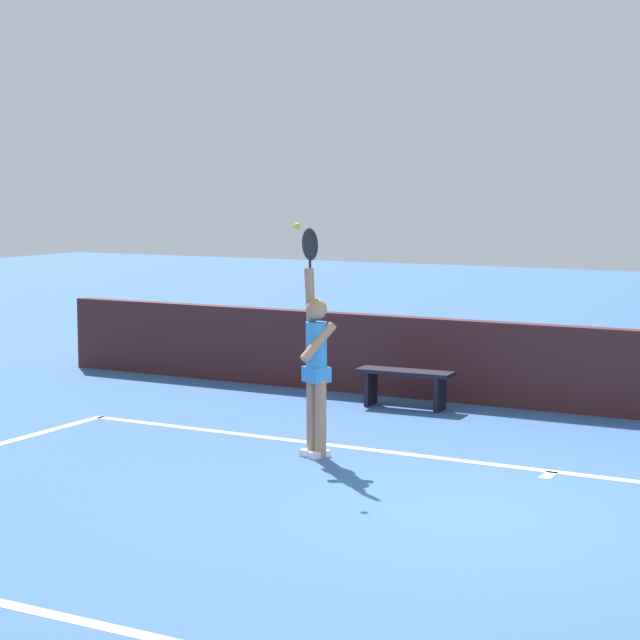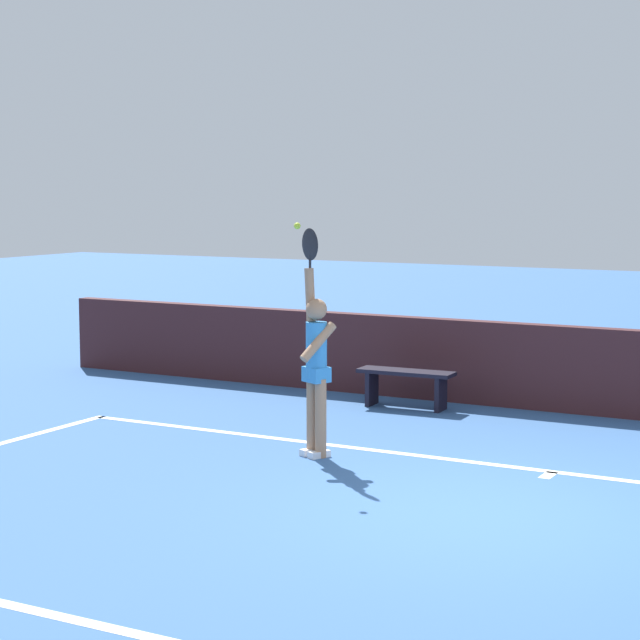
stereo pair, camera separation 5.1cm
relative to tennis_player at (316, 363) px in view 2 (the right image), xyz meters
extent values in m
plane|color=#355D96|center=(2.42, -1.18, -1.00)|extent=(60.00, 60.00, 0.00)
cube|color=white|center=(2.42, 0.53, -1.00)|extent=(11.56, 0.12, 0.00)
cube|color=white|center=(2.42, 0.38, -1.00)|extent=(0.12, 0.30, 0.00)
cube|color=#3E1D20|center=(2.42, 3.63, -0.45)|extent=(17.25, 0.22, 1.10)
cylinder|color=#A67B5B|center=(0.07, -0.03, -0.58)|extent=(0.12, 0.12, 0.84)
cylinder|color=#A67B5B|center=(-0.06, 0.03, -0.58)|extent=(0.12, 0.12, 0.84)
cube|color=white|center=(0.07, -0.05, -0.97)|extent=(0.19, 0.26, 0.07)
cube|color=white|center=(-0.07, 0.01, -0.97)|extent=(0.19, 0.26, 0.07)
cylinder|color=#358AD2|center=(0.01, 0.00, 0.13)|extent=(0.22, 0.22, 0.59)
cube|color=#358AD2|center=(0.01, 0.00, -0.12)|extent=(0.32, 0.29, 0.16)
sphere|color=#A67B5B|center=(0.01, 0.00, 0.57)|extent=(0.22, 0.22, 0.22)
cylinder|color=#A67B5B|center=(-0.10, 0.05, 0.71)|extent=(0.17, 0.15, 0.56)
cylinder|color=#A67B5B|center=(0.08, -0.10, 0.24)|extent=(0.27, 0.44, 0.40)
ellipsoid|color=black|center=(-0.10, 0.05, 1.24)|extent=(0.31, 0.16, 0.38)
cylinder|color=black|center=(-0.10, 0.05, 1.05)|extent=(0.03, 0.03, 0.18)
sphere|color=#C6E232|center=(-0.03, -0.34, 1.44)|extent=(0.07, 0.07, 0.07)
cube|color=black|center=(-0.27, 2.90, -0.53)|extent=(1.27, 0.42, 0.05)
cube|color=black|center=(-0.75, 2.88, -0.77)|extent=(0.08, 0.32, 0.47)
cube|color=black|center=(0.21, 2.93, -0.77)|extent=(0.08, 0.32, 0.47)
camera|label=1|loc=(5.73, -10.52, 1.84)|focal=64.70mm
camera|label=2|loc=(5.77, -10.49, 1.84)|focal=64.70mm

